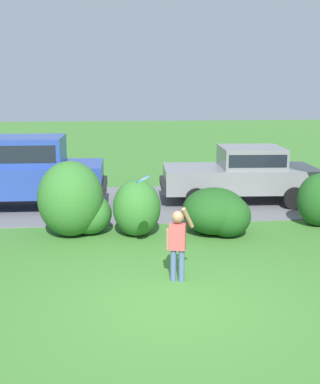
{
  "coord_description": "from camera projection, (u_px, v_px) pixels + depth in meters",
  "views": [
    {
      "loc": [
        -0.91,
        -6.73,
        3.2
      ],
      "look_at": [
        0.09,
        2.97,
        1.1
      ],
      "focal_mm": 45.94,
      "sensor_mm": 36.0,
      "label": 1
    }
  ],
  "objects": [
    {
      "name": "parked_sedan",
      "position": [
        243.0,
        172.0,
        13.73
      ],
      "size": [
        4.49,
        2.28,
        1.56
      ],
      "color": "gray",
      "rests_on": "ground"
    },
    {
      "name": "shrub_centre_right",
      "position": [
        218.0,
        212.0,
        10.76
      ],
      "size": [
        1.46,
        1.48,
        1.02
      ],
      "color": "#1E511C",
      "rests_on": "ground"
    },
    {
      "name": "ground_plane",
      "position": [
        174.0,
        306.0,
        7.31
      ],
      "size": [
        80.0,
        80.0,
        0.0
      ],
      "primitive_type": "plane",
      "color": "#3D752D"
    },
    {
      "name": "shrub_centre_left",
      "position": [
        75.0,
        202.0,
        10.67
      ],
      "size": [
        1.59,
        1.47,
        1.64
      ],
      "color": "#33702B",
      "rests_on": "ground"
    },
    {
      "name": "child_thrower",
      "position": [
        178.0,
        240.0,
        8.12
      ],
      "size": [
        0.47,
        0.23,
        1.29
      ],
      "color": "#4C608C",
      "rests_on": "ground"
    },
    {
      "name": "parked_suv",
      "position": [
        17.0,
        169.0,
        12.95
      ],
      "size": [
        4.74,
        2.17,
        1.92
      ],
      "color": "#28429E",
      "rests_on": "ground"
    },
    {
      "name": "frisbee",
      "position": [
        143.0,
        179.0,
        8.64
      ],
      "size": [
        0.28,
        0.28,
        0.19
      ],
      "color": "#337FDB"
    },
    {
      "name": "driveway_strip",
      "position": [
        144.0,
        203.0,
        13.76
      ],
      "size": [
        28.0,
        4.4,
        0.02
      ],
      "primitive_type": "cube",
      "color": "slate",
      "rests_on": "ground"
    },
    {
      "name": "shrub_far_end",
      "position": [
        319.0,
        202.0,
        11.47
      ],
      "size": [
        1.02,
        1.02,
        1.24
      ],
      "color": "#1E511C",
      "rests_on": "ground"
    },
    {
      "name": "shrub_centre",
      "position": [
        137.0,
        208.0,
        10.66
      ],
      "size": [
        1.04,
        1.12,
        1.24
      ],
      "color": "#33702B",
      "rests_on": "ground"
    }
  ]
}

